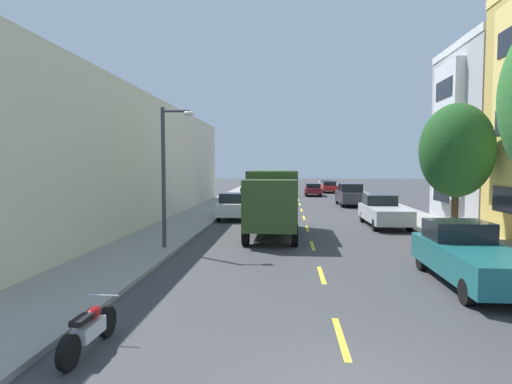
# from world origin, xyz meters

# --- Properties ---
(ground_plane) EXTENTS (160.00, 160.00, 0.00)m
(ground_plane) POSITION_xyz_m (0.00, 30.00, 0.00)
(ground_plane) COLOR #38383A
(sidewalk_left) EXTENTS (3.20, 120.00, 0.14)m
(sidewalk_left) POSITION_xyz_m (-7.10, 28.00, 0.07)
(sidewalk_left) COLOR gray
(sidewalk_left) RESTS_ON ground_plane
(sidewalk_right) EXTENTS (3.20, 120.00, 0.14)m
(sidewalk_right) POSITION_xyz_m (7.10, 28.00, 0.07)
(sidewalk_right) COLOR gray
(sidewalk_right) RESTS_ON ground_plane
(lane_centerline_dashes) EXTENTS (0.14, 47.20, 0.01)m
(lane_centerline_dashes) POSITION_xyz_m (0.00, 24.50, 0.00)
(lane_centerline_dashes) COLOR yellow
(lane_centerline_dashes) RESTS_ON ground_plane
(apartment_block_opposite) EXTENTS (10.00, 36.00, 7.44)m
(apartment_block_opposite) POSITION_xyz_m (-13.70, 20.00, 3.72)
(apartment_block_opposite) COLOR beige
(apartment_block_opposite) RESTS_ON ground_plane
(street_tree_second) EXTENTS (3.18, 3.18, 6.09)m
(street_tree_second) POSITION_xyz_m (6.40, 13.22, 4.13)
(street_tree_second) COLOR #47331E
(street_tree_second) RESTS_ON sidewalk_right
(street_lamp) EXTENTS (1.35, 0.28, 5.65)m
(street_lamp) POSITION_xyz_m (-5.92, 10.51, 3.48)
(street_lamp) COLOR #38383D
(street_lamp) RESTS_ON sidewalk_left
(delivery_box_truck) EXTENTS (2.47, 7.11, 3.20)m
(delivery_box_truck) POSITION_xyz_m (-1.80, 14.60, 1.84)
(delivery_box_truck) COLOR #2D471E
(delivery_box_truck) RESTS_ON ground_plane
(parked_suv_charcoal) EXTENTS (2.03, 4.83, 1.93)m
(parked_suv_charcoal) POSITION_xyz_m (4.28, 30.89, 0.99)
(parked_suv_charcoal) COLOR #333338
(parked_suv_charcoal) RESTS_ON ground_plane
(parked_pickup_teal) EXTENTS (2.01, 5.30, 1.73)m
(parked_pickup_teal) POSITION_xyz_m (4.26, 6.27, 0.83)
(parked_pickup_teal) COLOR #195B60
(parked_pickup_teal) RESTS_ON ground_plane
(parked_wagon_red) EXTENTS (1.86, 4.71, 1.50)m
(parked_wagon_red) POSITION_xyz_m (4.22, 49.11, 0.80)
(parked_wagon_red) COLOR #AD1E1E
(parked_wagon_red) RESTS_ON ground_plane
(parked_pickup_white) EXTENTS (2.02, 5.31, 1.73)m
(parked_pickup_white) POSITION_xyz_m (-4.44, 21.32, 0.83)
(parked_pickup_white) COLOR silver
(parked_pickup_white) RESTS_ON ground_plane
(parked_hatchback_sky) EXTENTS (1.79, 4.02, 1.50)m
(parked_hatchback_sky) POSITION_xyz_m (-4.36, 49.44, 0.76)
(parked_hatchback_sky) COLOR #7A9EC6
(parked_hatchback_sky) RESTS_ON ground_plane
(parked_wagon_black) EXTENTS (1.82, 4.70, 1.50)m
(parked_wagon_black) POSITION_xyz_m (-4.41, 31.62, 0.80)
(parked_wagon_black) COLOR black
(parked_wagon_black) RESTS_ON ground_plane
(parked_pickup_silver) EXTENTS (2.07, 5.33, 1.73)m
(parked_pickup_silver) POSITION_xyz_m (4.40, 18.40, 0.83)
(parked_pickup_silver) COLOR #B2B5BA
(parked_pickup_silver) RESTS_ON ground_plane
(parked_sedan_champagne) EXTENTS (1.87, 4.53, 1.43)m
(parked_sedan_champagne) POSITION_xyz_m (4.42, 54.79, 0.75)
(parked_sedan_champagne) COLOR tan
(parked_sedan_champagne) RESTS_ON ground_plane
(moving_burgundy_sedan) EXTENTS (1.80, 4.50, 1.43)m
(moving_burgundy_sedan) POSITION_xyz_m (1.80, 42.98, 0.75)
(moving_burgundy_sedan) COLOR maroon
(moving_burgundy_sedan) RESTS_ON ground_plane
(parked_motorcycle) EXTENTS (0.62, 2.05, 0.90)m
(parked_motorcycle) POSITION_xyz_m (-4.75, 1.01, 0.41)
(parked_motorcycle) COLOR black
(parked_motorcycle) RESTS_ON ground_plane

